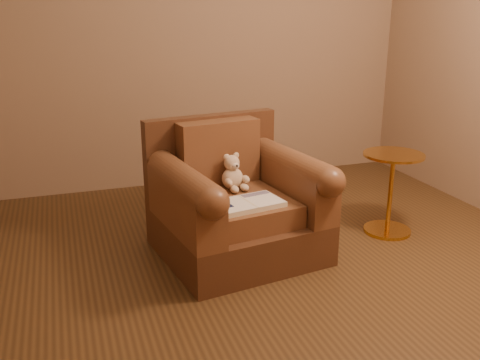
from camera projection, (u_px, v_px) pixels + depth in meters
name	position (u px, v px, depth m)	size (l,w,h in m)	color
floor	(265.00, 289.00, 2.92)	(4.00, 4.00, 0.00)	#4E341B
armchair	(235.00, 204.00, 3.29)	(1.02, 0.98, 0.81)	#4E2D1A
teddy_bear	(233.00, 175.00, 3.32)	(0.17, 0.19, 0.23)	beige
guidebook	(248.00, 204.00, 3.05)	(0.42, 0.30, 0.03)	beige
side_table	(391.00, 191.00, 3.58)	(0.40, 0.40, 0.56)	gold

